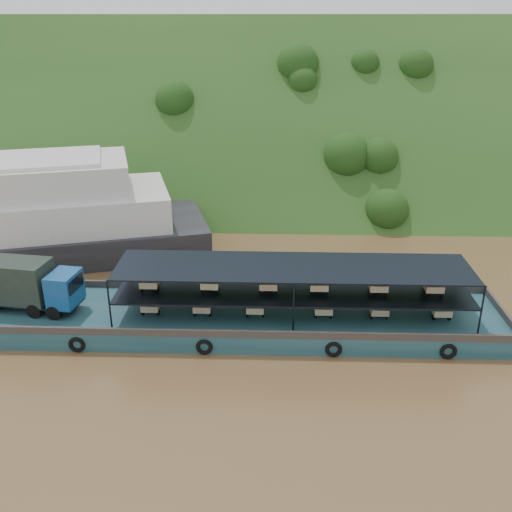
{
  "coord_description": "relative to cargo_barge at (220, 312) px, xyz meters",
  "views": [
    {
      "loc": [
        -0.67,
        -35.66,
        19.42
      ],
      "look_at": [
        -2.0,
        3.0,
        3.2
      ],
      "focal_mm": 40.0,
      "sensor_mm": 36.0,
      "label": 1
    }
  ],
  "objects": [
    {
      "name": "hillside",
      "position": [
        4.23,
        37.89,
        -1.16
      ],
      "size": [
        140.0,
        39.6,
        39.6
      ],
      "primitive_type": "cube",
      "rotation": [
        0.79,
        0.0,
        0.0
      ],
      "color": "#1E3C16",
      "rests_on": "ground"
    },
    {
      "name": "cargo_barge",
      "position": [
        0.0,
        0.0,
        0.0
      ],
      "size": [
        35.03,
        7.18,
        4.66
      ],
      "color": "#143B48",
      "rests_on": "ground"
    },
    {
      "name": "ground",
      "position": [
        4.23,
        1.89,
        -1.16
      ],
      "size": [
        160.0,
        160.0,
        0.0
      ],
      "primitive_type": "plane",
      "color": "brown",
      "rests_on": "ground"
    }
  ]
}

